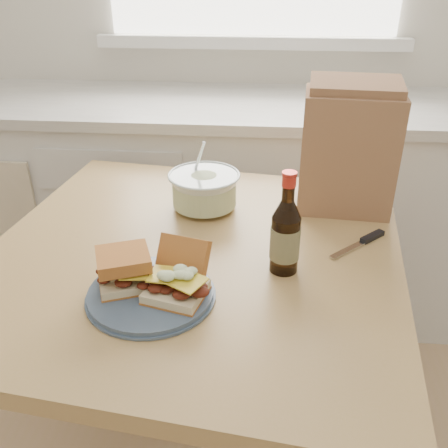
# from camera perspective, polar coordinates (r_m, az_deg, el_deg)

# --- Properties ---
(cabinet_run) EXTENTS (2.50, 0.64, 0.94)m
(cabinet_run) POSITION_cam_1_polar(r_m,az_deg,el_deg) (2.22, 2.53, 2.10)
(cabinet_run) COLOR silver
(cabinet_run) RESTS_ON ground
(dining_table) EXTENTS (1.11, 1.11, 0.83)m
(dining_table) POSITION_cam_1_polar(r_m,az_deg,el_deg) (1.29, -3.42, -7.55)
(dining_table) COLOR #AA8350
(dining_table) RESTS_ON ground
(plate) EXTENTS (0.26, 0.26, 0.02)m
(plate) POSITION_cam_1_polar(r_m,az_deg,el_deg) (1.07, -8.35, -7.91)
(plate) COLOR #41536A
(plate) RESTS_ON dining_table
(sandwich_left) EXTENTS (0.14, 0.13, 0.08)m
(sandwich_left) POSITION_cam_1_polar(r_m,az_deg,el_deg) (1.07, -11.33, -5.08)
(sandwich_left) COLOR beige
(sandwich_left) RESTS_ON plate
(sandwich_right) EXTENTS (0.14, 0.18, 0.10)m
(sandwich_right) POSITION_cam_1_polar(r_m,az_deg,el_deg) (1.04, -5.27, -5.97)
(sandwich_right) COLOR beige
(sandwich_right) RESTS_ON plate
(coleslaw_bowl) EXTENTS (0.20, 0.20, 0.20)m
(coleslaw_bowl) POSITION_cam_1_polar(r_m,az_deg,el_deg) (1.39, -2.27, 3.74)
(coleslaw_bowl) COLOR silver
(coleslaw_bowl) RESTS_ON dining_table
(beer_bottle) EXTENTS (0.07, 0.07, 0.24)m
(beer_bottle) POSITION_cam_1_polar(r_m,az_deg,el_deg) (1.11, 7.03, -1.26)
(beer_bottle) COLOR black
(beer_bottle) RESTS_ON dining_table
(knife) EXTENTS (0.15, 0.14, 0.01)m
(knife) POSITION_cam_1_polar(r_m,az_deg,el_deg) (1.30, 15.94, -1.75)
(knife) COLOR silver
(knife) RESTS_ON dining_table
(paper_bag) EXTENTS (0.26, 0.18, 0.33)m
(paper_bag) POSITION_cam_1_polar(r_m,az_deg,el_deg) (1.40, 13.97, 7.93)
(paper_bag) COLOR #976749
(paper_bag) RESTS_ON dining_table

